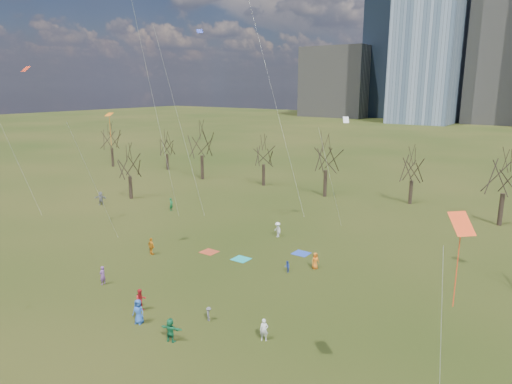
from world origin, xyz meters
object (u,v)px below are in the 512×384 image
Objects in this scene: person_4 at (151,246)px; blanket_teal at (241,259)px; person_2 at (141,300)px; blanket_navy at (301,253)px; person_1 at (264,330)px; person_0 at (138,312)px; blanket_crimson at (209,252)px.

blanket_teal is at bearing -141.86° from person_4.
blanket_navy is at bearing 4.58° from person_2.
blanket_navy is 0.91× the size of person_4.
person_1 reaches higher than blanket_navy.
person_4 is at bearing -152.52° from blanket_teal.
person_0 is 1.04× the size of person_2.
person_1 is at bearing 5.85° from person_0.
blanket_navy is 0.88× the size of person_0.
person_1 is 0.87× the size of person_4.
person_2 reaches higher than blanket_navy.
person_0 reaches higher than person_1.
blanket_navy is 17.83m from person_2.
blanket_crimson is 0.91× the size of person_4.
blanket_teal is 6.22m from blanket_navy.
person_2 is (-9.84, -1.98, 0.11)m from person_1.
person_4 reaches higher than blanket_teal.
person_1 is 0.87× the size of person_2.
person_1 is (8.53, 3.33, -0.15)m from person_0.
blanket_crimson is at bearing 111.12° from person_1.
person_0 is (1.47, -13.98, 0.89)m from blanket_teal.
person_2 is (3.98, -12.31, 0.86)m from blanket_crimson.
blanket_teal is 0.88× the size of person_0.
person_0 reaches higher than blanket_navy.
blanket_crimson is at bearing -126.93° from person_4.
blanket_navy is at bearing 49.75° from blanket_teal.
person_0 is at bearing -118.56° from person_2.
person_1 reaches higher than blanket_teal.
blanket_teal is at bearing 101.07° from person_1.
blanket_teal is 14.63m from person_1.
blanket_navy is 9.34m from blanket_crimson.
person_2 is (-3.87, -17.38, 0.86)m from blanket_navy.
person_0 is at bearing 144.87° from person_4.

